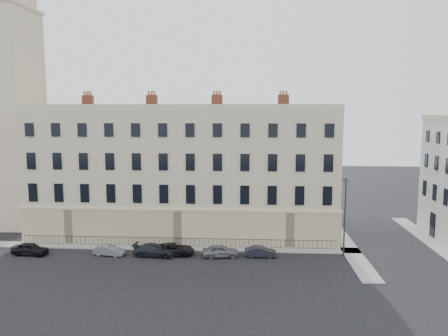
{
  "coord_description": "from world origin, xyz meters",
  "views": [
    {
      "loc": [
        2.09,
        -41.3,
        15.07
      ],
      "look_at": [
        -1.03,
        10.0,
        8.34
      ],
      "focal_mm": 35.0,
      "sensor_mm": 36.0,
      "label": 1
    }
  ],
  "objects_px": {
    "car_f": "(260,252)",
    "car_d": "(174,249)",
    "car_e": "(220,251)",
    "car_a": "(30,249)",
    "car_b": "(109,250)",
    "car_c": "(155,250)",
    "streetlamp": "(345,214)"
  },
  "relations": [
    {
      "from": "car_a",
      "to": "car_c",
      "type": "xyz_separation_m",
      "value": [
        13.2,
        0.39,
        -0.0
      ]
    },
    {
      "from": "car_d",
      "to": "car_f",
      "type": "height_order",
      "value": "car_d"
    },
    {
      "from": "car_f",
      "to": "streetlamp",
      "type": "height_order",
      "value": "streetlamp"
    },
    {
      "from": "car_e",
      "to": "streetlamp",
      "type": "distance_m",
      "value": 13.4
    },
    {
      "from": "car_e",
      "to": "car_f",
      "type": "relative_size",
      "value": 1.14
    },
    {
      "from": "car_b",
      "to": "streetlamp",
      "type": "distance_m",
      "value": 24.85
    },
    {
      "from": "car_a",
      "to": "car_b",
      "type": "bearing_deg",
      "value": -82.65
    },
    {
      "from": "car_c",
      "to": "car_b",
      "type": "bearing_deg",
      "value": 95.5
    },
    {
      "from": "car_b",
      "to": "car_e",
      "type": "xyz_separation_m",
      "value": [
        11.71,
        0.17,
        0.11
      ]
    },
    {
      "from": "car_f",
      "to": "car_d",
      "type": "bearing_deg",
      "value": 88.22
    },
    {
      "from": "car_c",
      "to": "car_f",
      "type": "xyz_separation_m",
      "value": [
        11.04,
        0.41,
        -0.1
      ]
    },
    {
      "from": "car_a",
      "to": "streetlamp",
      "type": "distance_m",
      "value": 33.13
    },
    {
      "from": "car_c",
      "to": "car_d",
      "type": "distance_m",
      "value": 2.01
    },
    {
      "from": "car_c",
      "to": "car_d",
      "type": "relative_size",
      "value": 1.02
    },
    {
      "from": "car_b",
      "to": "car_f",
      "type": "relative_size",
      "value": 0.98
    },
    {
      "from": "car_c",
      "to": "car_f",
      "type": "height_order",
      "value": "car_c"
    },
    {
      "from": "car_e",
      "to": "car_d",
      "type": "bearing_deg",
      "value": 76.25
    },
    {
      "from": "car_a",
      "to": "car_c",
      "type": "distance_m",
      "value": 13.21
    },
    {
      "from": "car_c",
      "to": "streetlamp",
      "type": "xyz_separation_m",
      "value": [
        19.67,
        1.03,
        3.95
      ]
    },
    {
      "from": "car_b",
      "to": "streetlamp",
      "type": "relative_size",
      "value": 0.39
    },
    {
      "from": "car_b",
      "to": "car_c",
      "type": "xyz_separation_m",
      "value": [
        4.82,
        0.05,
        0.11
      ]
    },
    {
      "from": "car_d",
      "to": "car_f",
      "type": "distance_m",
      "value": 9.11
    },
    {
      "from": "car_f",
      "to": "car_e",
      "type": "bearing_deg",
      "value": 92.94
    },
    {
      "from": "car_a",
      "to": "car_d",
      "type": "xyz_separation_m",
      "value": [
        15.13,
        0.93,
        -0.04
      ]
    },
    {
      "from": "car_a",
      "to": "streetlamp",
      "type": "relative_size",
      "value": 0.46
    },
    {
      "from": "car_f",
      "to": "streetlamp",
      "type": "bearing_deg",
      "value": -86.83
    },
    {
      "from": "car_a",
      "to": "car_b",
      "type": "height_order",
      "value": "car_a"
    },
    {
      "from": "car_c",
      "to": "car_e",
      "type": "bearing_deg",
      "value": -84.08
    },
    {
      "from": "car_a",
      "to": "car_e",
      "type": "relative_size",
      "value": 1.0
    },
    {
      "from": "car_d",
      "to": "car_c",
      "type": "bearing_deg",
      "value": 105.37
    },
    {
      "from": "car_c",
      "to": "streetlamp",
      "type": "bearing_deg",
      "value": -82.11
    },
    {
      "from": "car_e",
      "to": "streetlamp",
      "type": "xyz_separation_m",
      "value": [
        12.78,
        0.9,
        3.95
      ]
    }
  ]
}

